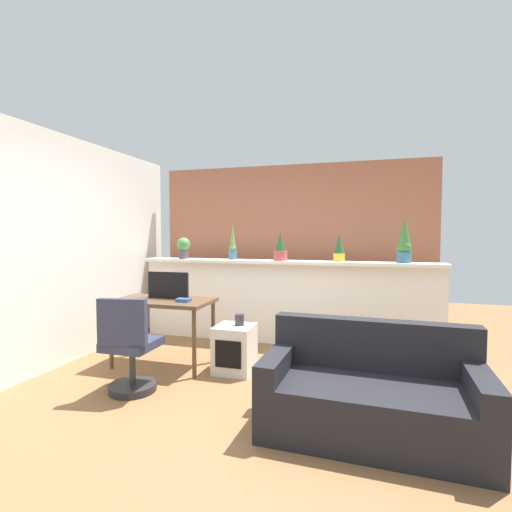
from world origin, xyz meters
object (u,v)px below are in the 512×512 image
potted_plant_0 (184,247)px  couch (371,396)px  office_chair (129,352)px  desk (163,307)px  tv_monitor (168,285)px  potted_plant_2 (281,248)px  potted_plant_4 (404,243)px  potted_plant_3 (339,249)px  potted_plant_1 (233,245)px  book_on_desk (183,300)px  vase_on_shelf (239,320)px  side_cube_shelf (234,349)px

potted_plant_0 → couch: bearing=-38.6°
office_chair → couch: 2.14m
desk → tv_monitor: 0.25m
potted_plant_2 → potted_plant_4: size_ratio=0.69×
potted_plant_2 → desk: bearing=-132.0°
potted_plant_3 → couch: 2.38m
potted_plant_0 → potted_plant_1: bearing=5.0°
potted_plant_3 → book_on_desk: bearing=-139.7°
potted_plant_0 → desk: bearing=-73.9°
potted_plant_1 → vase_on_shelf: size_ratio=4.03×
potted_plant_0 → desk: 1.37m
potted_plant_3 → tv_monitor: size_ratio=0.72×
potted_plant_1 → potted_plant_2: bearing=-3.5°
tv_monitor → desk: bearing=-106.6°
potted_plant_2 → tv_monitor: potted_plant_2 is taller
potted_plant_1 → potted_plant_3: 1.45m
potted_plant_1 → book_on_desk: bearing=-94.1°
desk → vase_on_shelf: size_ratio=8.99×
potted_plant_3 → book_on_desk: 2.10m
potted_plant_4 → office_chair: (-2.53, -2.00, -0.99)m
tv_monitor → potted_plant_3: bearing=32.6°
potted_plant_2 → potted_plant_4: potted_plant_4 is taller
office_chair → book_on_desk: bearing=74.0°
vase_on_shelf → potted_plant_2: bearing=80.1°
potted_plant_0 → potted_plant_3: potted_plant_3 is taller
potted_plant_1 → vase_on_shelf: 1.48m
tv_monitor → vase_on_shelf: size_ratio=4.03×
potted_plant_4 → vase_on_shelf: bearing=-146.1°
side_cube_shelf → book_on_desk: book_on_desk is taller
potted_plant_3 → potted_plant_4: size_ratio=0.64×
potted_plant_2 → tv_monitor: size_ratio=0.78×
potted_plant_3 → vase_on_shelf: size_ratio=2.90×
side_cube_shelf → potted_plant_4: bearing=34.0°
potted_plant_0 → potted_plant_2: size_ratio=0.79×
potted_plant_0 → potted_plant_2: (1.42, 0.02, -0.01)m
potted_plant_2 → potted_plant_4: (1.55, 0.05, 0.09)m
potted_plant_0 → side_cube_shelf: 1.94m
potted_plant_2 → potted_plant_4: bearing=1.7°
book_on_desk → couch: couch is taller
potted_plant_1 → book_on_desk: (-0.09, -1.31, -0.57)m
potted_plant_0 → desk: potted_plant_0 is taller
potted_plant_1 → potted_plant_4: potted_plant_4 is taller
book_on_desk → side_cube_shelf: bearing=11.0°
potted_plant_4 → couch: (-0.39, -2.12, -1.09)m
potted_plant_4 → office_chair: potted_plant_4 is taller
potted_plant_3 → couch: bearing=-79.6°
potted_plant_0 → potted_plant_1: (0.72, 0.06, 0.03)m
potted_plant_1 → office_chair: bearing=-98.3°
potted_plant_3 → side_cube_shelf: potted_plant_3 is taller
side_cube_shelf → couch: (1.39, -0.91, 0.03)m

